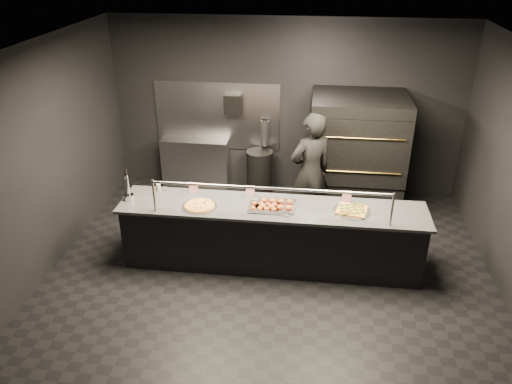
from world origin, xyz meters
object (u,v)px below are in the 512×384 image
Objects in this scene: slider_tray_b at (276,205)px; worker at (310,173)px; service_counter at (271,236)px; square_pizza at (352,210)px; towel_dispenser at (233,104)px; pizza_oven at (356,153)px; prep_shelf at (196,163)px; slider_tray_a at (264,207)px; fire_extinguisher at (265,133)px; beer_tap at (128,190)px; trash_bin at (260,172)px; round_pizza at (200,206)px.

worker is (0.42, 1.11, -0.01)m from slider_tray_b.
service_counter reaches higher than square_pizza.
pizza_oven is at bearing -13.14° from towel_dispenser.
square_pizza reaches higher than prep_shelf.
towel_dispenser is at bearing 111.77° from slider_tray_b.
slider_tray_b reaches higher than slider_tray_a.
beer_tap is (-1.60, -2.44, 0.00)m from fire_extinguisher.
trash_bin is (-0.48, 2.23, -0.56)m from slider_tray_b.
worker is (-0.57, 1.11, -0.00)m from square_pizza.
service_counter is 2.04m from beer_tap.
square_pizza is at bearing -94.60° from pizza_oven.
slider_tray_a is at bearing -82.04° from trash_bin.
fire_extinguisher is 0.70m from trash_bin.
towel_dispenser is at bearing 166.86° from pizza_oven.
service_counter is at bearing 170.14° from slider_tray_b.
square_pizza is 0.26× the size of worker.
slider_tray_a is 0.17m from slider_tray_b.
slider_tray_a is at bearing -123.37° from pizza_oven.
pizza_oven is 3.81× the size of beer_tap.
beer_tap is 2.01m from slider_tray_b.
service_counter is at bearing -79.26° from trash_bin.
round_pizza reaches higher than trash_bin.
fire_extinguisher is 1.08× the size of round_pizza.
pizza_oven reaches higher than prep_shelf.
towel_dispenser is 3.15m from square_pizza.
towel_dispenser is 0.70× the size of beer_tap.
worker is at bearing 117.10° from square_pizza.
prep_shelf is 2.46m from worker.
trash_bin is at bearing 55.92° from beer_tap.
worker reaches higher than trash_bin.
service_counter is at bearing 36.41° from slider_tray_a.
fire_extinguisher is at bearing 1.04° from towel_dispenser.
worker reaches higher than slider_tray_a.
worker is at bearing -131.91° from pizza_oven.
service_counter is 2.19× the size of worker.
slider_tray_a is at bearing -72.02° from towel_dispenser.
trash_bin is at bearing -111.56° from fire_extinguisher.
square_pizza is (2.00, 0.11, 0.00)m from round_pizza.
towel_dispenser is (0.70, 0.07, 1.10)m from prep_shelf.
pizza_oven is at bearing 85.40° from square_pizza.
pizza_oven is at bearing 43.29° from round_pizza.
slider_tray_a is (-1.30, -1.97, -0.02)m from pizza_oven.
pizza_oven is 1.08m from worker.
prep_shelf is 2.90m from slider_tray_b.
square_pizza is (0.99, 0.00, -0.01)m from slider_tray_b.
fire_extinguisher is (0.55, 0.01, -0.49)m from towel_dispenser.
worker reaches higher than prep_shelf.
pizza_oven is at bearing 59.15° from slider_tray_b.
round_pizza is at bearing 9.91° from worker.
fire_extinguisher is (1.25, 0.08, 0.61)m from prep_shelf.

